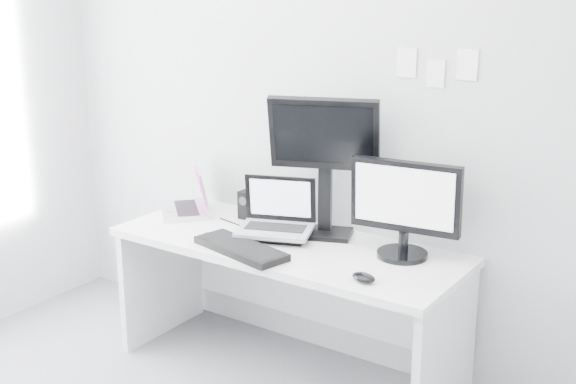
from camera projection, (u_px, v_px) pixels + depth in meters
name	position (u px, v px, depth m)	size (l,w,h in m)	color
back_wall	(325.00, 110.00, 3.94)	(3.60, 3.60, 0.00)	#B4B7B9
desk	(287.00, 309.00, 3.94)	(1.80, 0.70, 0.73)	white
macbook	(183.00, 189.00, 4.27)	(0.36, 0.27, 0.27)	silver
speaker	(247.00, 205.00, 4.19)	(0.08, 0.08, 0.15)	black
dell_laptop	(275.00, 209.00, 3.85)	(0.37, 0.29, 0.31)	#9FA1A6
rear_monitor	(324.00, 165.00, 3.83)	(0.55, 0.20, 0.74)	black
samsung_monitor	(404.00, 208.00, 3.58)	(0.53, 0.24, 0.48)	black
keyboard	(241.00, 248.00, 3.70)	(0.51, 0.18, 0.03)	black
mouse	(364.00, 278.00, 3.35)	(0.12, 0.08, 0.04)	black
wall_note_0	(407.00, 63.00, 3.62)	(0.10, 0.00, 0.14)	white
wall_note_1	(436.00, 73.00, 3.55)	(0.09, 0.00, 0.13)	white
wall_note_2	(467.00, 65.00, 3.45)	(0.10, 0.00, 0.14)	white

